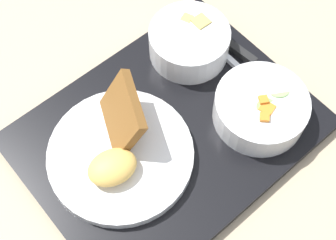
{
  "coord_description": "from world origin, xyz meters",
  "views": [
    {
      "loc": [
        0.18,
        0.27,
        0.65
      ],
      "look_at": [
        0.0,
        0.0,
        0.05
      ],
      "focal_mm": 50.0,
      "sensor_mm": 36.0,
      "label": 1
    }
  ],
  "objects_px": {
    "knife": "(248,58)",
    "bowl_soup": "(189,41)",
    "plate_main": "(121,153)",
    "bowl_salad": "(261,108)",
    "spoon": "(246,74)"
  },
  "relations": [
    {
      "from": "knife",
      "to": "bowl_soup",
      "type": "bearing_deg",
      "value": -146.07
    },
    {
      "from": "bowl_soup",
      "to": "plate_main",
      "type": "height_order",
      "value": "plate_main"
    },
    {
      "from": "bowl_salad",
      "to": "spoon",
      "type": "relative_size",
      "value": 0.9
    },
    {
      "from": "bowl_soup",
      "to": "plate_main",
      "type": "xyz_separation_m",
      "value": [
        0.19,
        0.1,
        -0.01
      ]
    },
    {
      "from": "plate_main",
      "to": "knife",
      "type": "height_order",
      "value": "plate_main"
    },
    {
      "from": "plate_main",
      "to": "spoon",
      "type": "height_order",
      "value": "plate_main"
    },
    {
      "from": "plate_main",
      "to": "knife",
      "type": "bearing_deg",
      "value": -172.61
    },
    {
      "from": "plate_main",
      "to": "bowl_soup",
      "type": "bearing_deg",
      "value": -152.07
    },
    {
      "from": "plate_main",
      "to": "spoon",
      "type": "bearing_deg",
      "value": -177.49
    },
    {
      "from": "bowl_salad",
      "to": "bowl_soup",
      "type": "relative_size",
      "value": 1.08
    },
    {
      "from": "bowl_soup",
      "to": "spoon",
      "type": "bearing_deg",
      "value": 118.18
    },
    {
      "from": "bowl_salad",
      "to": "bowl_soup",
      "type": "bearing_deg",
      "value": -83.44
    },
    {
      "from": "bowl_soup",
      "to": "knife",
      "type": "relative_size",
      "value": 0.71
    },
    {
      "from": "spoon",
      "to": "bowl_salad",
      "type": "bearing_deg",
      "value": -30.18
    },
    {
      "from": "bowl_salad",
      "to": "knife",
      "type": "xyz_separation_m",
      "value": [
        -0.05,
        -0.09,
        -0.02
      ]
    }
  ]
}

